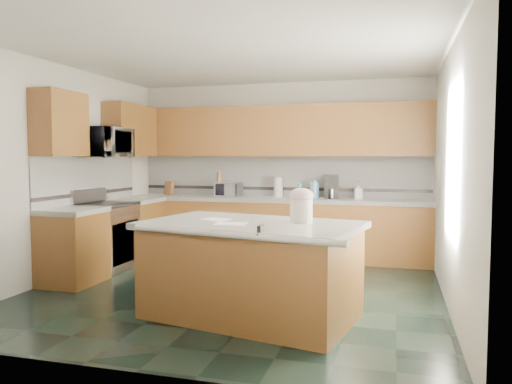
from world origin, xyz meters
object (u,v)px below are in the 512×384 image
(island_base, at_px, (251,273))
(knife_block, at_px, (169,188))
(island_top, at_px, (251,225))
(coffee_maker, at_px, (331,187))
(toaster_oven, at_px, (228,189))
(treat_jar, at_px, (301,211))
(soap_bottle_island, at_px, (299,203))

(island_base, relative_size, knife_block, 8.80)
(island_base, distance_m, knife_block, 3.73)
(island_top, distance_m, coffee_maker, 2.99)
(knife_block, relative_size, toaster_oven, 0.57)
(island_top, relative_size, toaster_oven, 5.24)
(treat_jar, distance_m, toaster_oven, 3.30)
(treat_jar, height_order, coffee_maker, coffee_maker)
(knife_block, bearing_deg, island_base, -47.28)
(island_top, relative_size, coffee_maker, 5.71)
(island_base, relative_size, treat_jar, 8.57)
(treat_jar, bearing_deg, island_base, 178.19)
(coffee_maker, bearing_deg, treat_jar, -95.19)
(treat_jar, distance_m, knife_block, 3.93)
(island_base, bearing_deg, soap_bottle_island, 21.88)
(coffee_maker, bearing_deg, island_top, -104.36)
(coffee_maker, bearing_deg, knife_block, 174.04)
(treat_jar, height_order, soap_bottle_island, soap_bottle_island)
(soap_bottle_island, relative_size, coffee_maker, 1.07)
(island_top, xyz_separation_m, toaster_oven, (-1.22, 2.92, 0.14))
(island_base, relative_size, soap_bottle_island, 5.06)
(toaster_oven, bearing_deg, island_top, -46.70)
(island_top, height_order, coffee_maker, coffee_maker)
(island_top, bearing_deg, treat_jar, 21.75)
(treat_jar, distance_m, soap_bottle_island, 0.08)
(treat_jar, bearing_deg, soap_bottle_island, 174.68)
(island_base, xyz_separation_m, coffee_maker, (0.40, 2.95, 0.67))
(island_base, relative_size, island_top, 0.95)
(soap_bottle_island, bearing_deg, treat_jar, -9.04)
(island_base, xyz_separation_m, toaster_oven, (-1.22, 2.92, 0.60))
(island_base, relative_size, coffee_maker, 5.43)
(island_top, distance_m, toaster_oven, 3.17)
(soap_bottle_island, distance_m, knife_block, 3.92)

